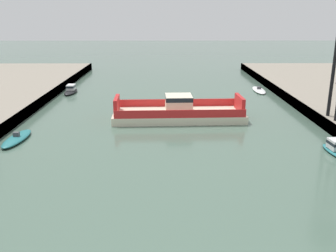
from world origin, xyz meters
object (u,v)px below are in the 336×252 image
object	(u,v)px
moored_boat_far_left	(259,90)
moored_boat_near_right	(17,138)
moored_boat_mid_right	(335,148)
chain_ferry	(179,112)
moored_boat_upstream_b	(71,90)

from	to	relation	value
moored_boat_far_left	moored_boat_near_right	bearing A→B (deg)	-140.92
moored_boat_far_left	moored_boat_mid_right	bearing A→B (deg)	-89.78
moored_boat_mid_right	moored_boat_far_left	size ratio (longest dim) A/B	0.70
chain_ferry	moored_boat_mid_right	world-z (taller)	chain_ferry
moored_boat_near_right	moored_boat_mid_right	size ratio (longest dim) A/B	1.34
moored_boat_near_right	moored_boat_far_left	bearing A→B (deg)	39.08
chain_ferry	moored_boat_mid_right	size ratio (longest dim) A/B	3.59
moored_boat_mid_right	moored_boat_near_right	bearing A→B (deg)	173.06
moored_boat_near_right	moored_boat_far_left	size ratio (longest dim) A/B	0.94
chain_ferry	moored_boat_near_right	size ratio (longest dim) A/B	2.67
chain_ferry	moored_boat_upstream_b	distance (m)	27.13
moored_boat_near_right	moored_boat_far_left	xyz separation A→B (m)	(35.98, 29.22, -0.08)
chain_ferry	moored_boat_upstream_b	size ratio (longest dim) A/B	3.03
moored_boat_mid_right	moored_boat_upstream_b	distance (m)	48.54
moored_boat_near_right	moored_boat_far_left	distance (m)	46.35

